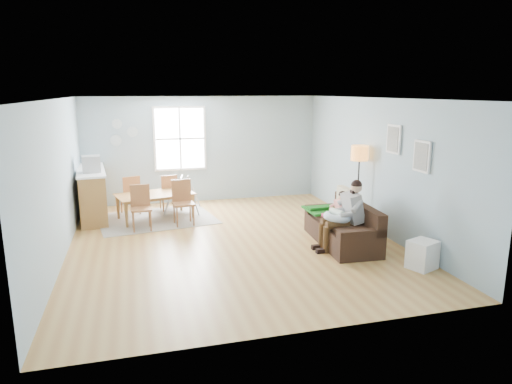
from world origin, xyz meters
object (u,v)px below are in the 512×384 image
object	(u,v)px
baby_swing	(182,196)
sofa	(344,229)
storage_cube	(422,255)
dining_table	(156,207)
chair_sw	(141,204)
monitor	(91,164)
counter	(92,193)
toddler	(338,207)
father	(345,213)
chair_ne	(169,190)
chair_nw	(131,193)
floor_lamp	(359,160)
chair_se	(183,199)

from	to	relation	value
baby_swing	sofa	bearing A→B (deg)	-48.78
storage_cube	dining_table	world-z (taller)	dining_table
dining_table	baby_swing	xyz separation A→B (m)	(0.64, 0.46, 0.09)
chair_sw	monitor	size ratio (longest dim) A/B	2.28
sofa	counter	xyz separation A→B (m)	(-4.72, 3.13, 0.29)
toddler	monitor	xyz separation A→B (m)	(-4.61, 2.56, 0.63)
father	chair_ne	distance (m)	4.60
chair_nw	counter	world-z (taller)	counter
father	dining_table	size ratio (longest dim) A/B	0.77
floor_lamp	chair_nw	xyz separation A→B (m)	(-4.63, 2.21, -0.91)
father	counter	bearing A→B (deg)	143.35
storage_cube	baby_swing	bearing A→B (deg)	126.55
chair_se	baby_swing	bearing A→B (deg)	84.80
father	dining_table	distance (m)	4.35
toddler	floor_lamp	size ratio (longest dim) A/B	0.44
chair_nw	baby_swing	distance (m)	1.18
toddler	chair_sw	size ratio (longest dim) A/B	0.82
chair_nw	monitor	world-z (taller)	monitor
chair_nw	baby_swing	world-z (taller)	chair_nw
father	counter	world-z (taller)	father
floor_lamp	chair_sw	distance (m)	4.63
chair_se	counter	distance (m)	2.18
chair_ne	father	bearing A→B (deg)	-51.37
dining_table	counter	world-z (taller)	counter
chair_sw	chair_se	xyz separation A→B (m)	(0.88, 0.15, 0.02)
floor_lamp	sofa	bearing A→B (deg)	-128.08
chair_se	storage_cube	bearing A→B (deg)	-45.79
dining_table	counter	bearing A→B (deg)	145.29
chair_sw	baby_swing	distance (m)	1.51
sofa	chair_ne	size ratio (longest dim) A/B	2.27
toddler	chair_se	world-z (taller)	toddler
father	chair_sw	xyz separation A→B (m)	(-3.54, 2.23, -0.15)
chair_se	chair_nw	xyz separation A→B (m)	(-1.08, 1.07, -0.03)
father	counter	xyz separation A→B (m)	(-4.58, 3.41, -0.11)
floor_lamp	counter	size ratio (longest dim) A/B	0.84
sofa	dining_table	world-z (taller)	sofa
sofa	floor_lamp	bearing A→B (deg)	51.92
storage_cube	counter	size ratio (longest dim) A/B	0.26
chair_se	chair_ne	world-z (taller)	chair_se
father	sofa	bearing A→B (deg)	62.79
storage_cube	chair_se	size ratio (longest dim) A/B	0.55
dining_table	chair_sw	distance (m)	0.79
chair_se	floor_lamp	bearing A→B (deg)	-17.91
dining_table	chair_nw	world-z (taller)	chair_nw
storage_cube	chair_se	bearing A→B (deg)	134.21
chair_ne	dining_table	bearing A→B (deg)	-116.61
storage_cube	toddler	bearing A→B (deg)	113.88
sofa	chair_nw	size ratio (longest dim) A/B	2.17
storage_cube	baby_swing	xyz separation A→B (m)	(-3.39, 4.57, 0.15)
storage_cube	dining_table	size ratio (longest dim) A/B	0.32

